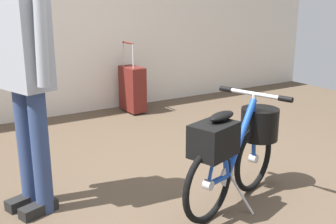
% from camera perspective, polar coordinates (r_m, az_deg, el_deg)
% --- Properties ---
extents(ground_plane, '(7.72, 7.72, 0.00)m').
position_cam_1_polar(ground_plane, '(2.83, 0.06, -12.26)').
color(ground_plane, brown).
extents(folding_bike_foreground, '(0.99, 0.54, 0.73)m').
position_cam_1_polar(folding_bike_foreground, '(2.70, 9.63, -4.67)').
color(folding_bike_foreground, black).
rests_on(folding_bike_foreground, ground_plane).
extents(visitor_near_wall, '(0.35, 0.51, 1.63)m').
position_cam_1_polar(visitor_near_wall, '(2.59, -19.24, 6.05)').
color(visitor_near_wall, navy).
rests_on(visitor_near_wall, ground_plane).
extents(rolling_suitcase, '(0.20, 0.37, 0.83)m').
position_cam_1_polar(rolling_suitcase, '(4.86, -4.97, 3.26)').
color(rolling_suitcase, maroon).
rests_on(rolling_suitcase, ground_plane).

